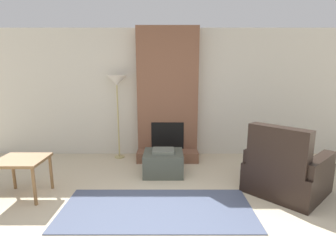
% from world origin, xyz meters
% --- Properties ---
extents(ground_plane, '(24.00, 24.00, 0.00)m').
position_xyz_m(ground_plane, '(0.00, 0.00, 0.00)').
color(ground_plane, beige).
extents(wall_back, '(7.84, 0.06, 2.60)m').
position_xyz_m(wall_back, '(0.00, 3.12, 1.30)').
color(wall_back, beige).
rests_on(wall_back, ground_plane).
extents(fireplace, '(1.21, 0.66, 2.60)m').
position_xyz_m(fireplace, '(0.00, 2.91, 1.20)').
color(fireplace, brown).
rests_on(fireplace, ground_plane).
extents(ottoman, '(0.67, 0.61, 0.44)m').
position_xyz_m(ottoman, '(-0.07, 1.95, 0.20)').
color(ottoman, '#474C42').
rests_on(ottoman, ground_plane).
extents(armchair, '(1.38, 1.38, 1.04)m').
position_xyz_m(armchair, '(1.70, 1.20, 0.31)').
color(armchair, black).
rests_on(armchair, ground_plane).
extents(side_table, '(0.65, 0.59, 0.56)m').
position_xyz_m(side_table, '(-2.04, 1.10, 0.48)').
color(side_table, brown).
rests_on(side_table, ground_plane).
extents(floor_lamp_left, '(0.42, 0.42, 1.68)m').
position_xyz_m(floor_lamp_left, '(-1.00, 2.84, 1.52)').
color(floor_lamp_left, tan).
rests_on(floor_lamp_left, ground_plane).
extents(area_rug, '(2.47, 1.10, 0.01)m').
position_xyz_m(area_rug, '(-0.13, 0.74, 0.01)').
color(area_rug, '#4C5670').
rests_on(area_rug, ground_plane).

